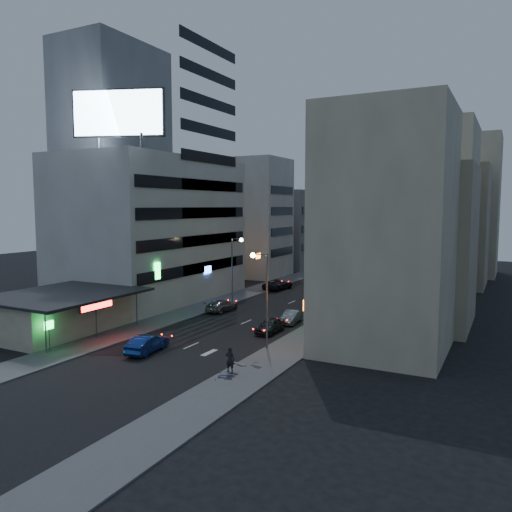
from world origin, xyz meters
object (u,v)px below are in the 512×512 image
Objects in this scene: scooter_black_a at (233,371)px; scooter_black_b at (262,361)px; parked_car_right_mid at (291,317)px; road_car_silver at (222,305)px; scooter_blue at (235,368)px; parked_car_right_near at (270,326)px; parked_car_right_far at (355,290)px; scooter_silver_b at (247,358)px; parked_car_left at (278,284)px; road_car_blue at (147,344)px; person at (230,359)px; scooter_silver_a at (240,365)px.

scooter_black_a is 1.03× the size of scooter_black_b.
road_car_silver is (-9.35, 1.62, 0.02)m from parked_car_right_mid.
road_car_silver reaches higher than scooter_blue.
parked_car_right_near is at bearing -9.82° from scooter_blue.
parked_car_right_far is 33.55m from scooter_silver_b.
parked_car_right_mid is at bearing -14.31° from scooter_blue.
parked_car_right_mid is at bearing 25.26° from scooter_black_b.
parked_car_left is at bearing 112.53° from parked_car_right_mid.
scooter_black_b is (13.82, -32.61, -0.13)m from parked_car_left.
scooter_blue is 2.59m from scooter_black_b.
scooter_silver_b is at bearing -73.23° from parked_car_right_near.
parked_car_right_mid is 16.33m from road_car_blue.
scooter_black_a is at bearing -86.10° from parked_car_right_mid.
parked_car_right_mid is at bearing -9.49° from scooter_black_a.
parked_car_right_near is 11.09m from road_car_silver.
road_car_silver is (0.60, -16.59, -0.06)m from parked_car_left.
parked_car_right_far is 1.00× the size of road_car_silver.
scooter_silver_b is (-0.35, 2.33, 0.03)m from scooter_blue.
road_car_silver is at bearing 146.69° from parked_car_right_near.
road_car_blue is at bearing 104.14° from road_car_silver.
parked_car_left is 11.23m from parked_car_right_far.
road_car_silver is 2.93× the size of scooter_black_b.
person is at bearing -77.20° from parked_car_right_near.
person is (2.27, -16.39, 0.39)m from parked_car_right_mid.
parked_car_left is 3.24× the size of scooter_black_a.
road_car_silver is at bearing 9.46° from scooter_blue.
person is 1.96m from scooter_silver_b.
scooter_silver_a is at bearing -84.25° from parked_car_right_far.
parked_car_left is 1.14× the size of parked_car_right_far.
parked_car_left reaches higher than scooter_black_a.
person is 1.00× the size of scooter_silver_a.
parked_car_right_far is 2.60× the size of scooter_silver_b.
scooter_black_b is (10.28, 0.61, -0.13)m from road_car_blue.
road_car_silver is at bearing 49.76° from scooter_black_b.
person is at bearing -88.24° from parked_car_right_mid.
scooter_silver_a is (13.00, -34.47, -0.05)m from parked_car_left.
parked_car_right_mid is 0.75× the size of parked_car_left.
road_car_silver is (-2.94, 16.64, -0.06)m from road_car_blue.
scooter_black_b is at bearing -45.10° from scooter_blue.
parked_car_right_far is 36.45m from scooter_black_a.
scooter_blue is at bearing 127.82° from road_car_silver.
scooter_silver_a is 1.04× the size of scooter_silver_b.
road_car_silver is 2.61× the size of scooter_silver_b.
scooter_silver_b is at bearing 104.31° from scooter_black_b.
scooter_black_a is at bearing 168.86° from scooter_blue.
road_car_silver is 20.77m from scooter_black_b.
person is at bearing 19.59° from scooter_black_a.
parked_car_left is at bearing -173.01° from parked_car_right_far.
person is 2.59m from scooter_black_b.
person is at bearing -85.52° from parked_car_right_far.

